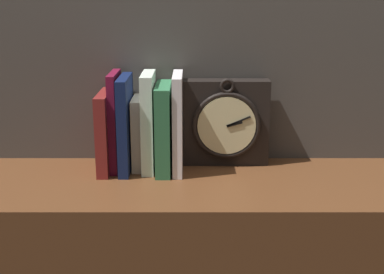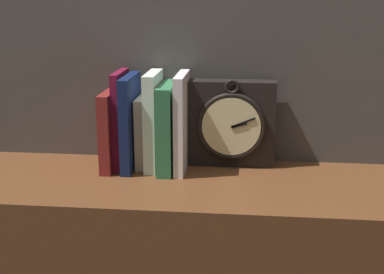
% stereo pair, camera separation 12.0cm
% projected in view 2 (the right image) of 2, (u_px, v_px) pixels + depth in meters
% --- Properties ---
extents(wall_back, '(6.00, 0.05, 2.60)m').
position_uv_depth(wall_back, '(201.00, 9.00, 1.32)').
color(wall_back, '#47423D').
rests_on(wall_back, ground_plane).
extents(clock, '(0.21, 0.07, 0.22)m').
position_uv_depth(clock, '(232.00, 124.00, 1.32)').
color(clock, black).
rests_on(clock, bookshelf).
extents(book_slot0_maroon, '(0.03, 0.15, 0.19)m').
position_uv_depth(book_slot0_maroon, '(111.00, 129.00, 1.31)').
color(book_slot0_maroon, maroon).
rests_on(book_slot0_maroon, bookshelf).
extents(book_slot1_maroon, '(0.02, 0.13, 0.24)m').
position_uv_depth(book_slot1_maroon, '(121.00, 119.00, 1.32)').
color(book_slot1_maroon, maroon).
rests_on(book_slot1_maroon, bookshelf).
extents(book_slot2_navy, '(0.02, 0.15, 0.23)m').
position_uv_depth(book_slot2_navy, '(131.00, 122.00, 1.30)').
color(book_slot2_navy, '#111E48').
rests_on(book_slot2_navy, bookshelf).
extents(book_slot3_cream, '(0.02, 0.12, 0.17)m').
position_uv_depth(book_slot3_cream, '(144.00, 131.00, 1.33)').
color(book_slot3_cream, beige).
rests_on(book_slot3_cream, bookshelf).
extents(book_slot4_white, '(0.03, 0.14, 0.24)m').
position_uv_depth(book_slot4_white, '(153.00, 121.00, 1.31)').
color(book_slot4_white, silver).
rests_on(book_slot4_white, bookshelf).
extents(book_slot5_green, '(0.04, 0.16, 0.21)m').
position_uv_depth(book_slot5_green, '(168.00, 127.00, 1.30)').
color(book_slot5_green, '#2E6E45').
rests_on(book_slot5_green, bookshelf).
extents(book_slot6_white, '(0.02, 0.15, 0.24)m').
position_uv_depth(book_slot6_white, '(182.00, 122.00, 1.29)').
color(book_slot6_white, white).
rests_on(book_slot6_white, bookshelf).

